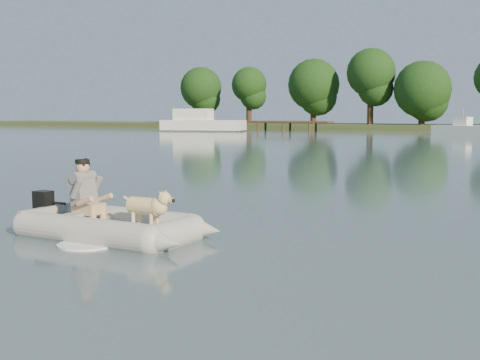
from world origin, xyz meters
The scene contains 8 objects.
water centered at (0.00, 0.00, 0.00)m, with size 160.00×160.00×0.00m, color slate.
dock centered at (-26.00, 52.00, 0.52)m, with size 18.00×2.00×1.04m, color #4C331E, non-canonical shape.
dinghy centered at (-0.66, 0.04, 0.52)m, with size 3.94×2.41×1.23m, color #A0A09B, non-canonical shape.
man centered at (-1.28, 0.08, 0.69)m, with size 0.64×0.55×0.95m, color slate, non-canonical shape.
dog centered at (-0.09, 0.08, 0.46)m, with size 0.82×0.29×0.55m, color #D6C27B, non-canonical shape.
outboard_motor centered at (-2.13, 0.03, 0.27)m, with size 0.37×0.26×0.69m, color black, non-canonical shape.
cabin_cruiser centered at (-28.54, 45.66, 1.17)m, with size 8.92×3.19×2.76m, color white, non-canonical shape.
motorboat centered at (-3.06, 46.99, 1.04)m, with size 5.42×2.09×2.29m, color white, non-canonical shape.
Camera 1 is at (5.37, -6.79, 1.85)m, focal length 45.00 mm.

